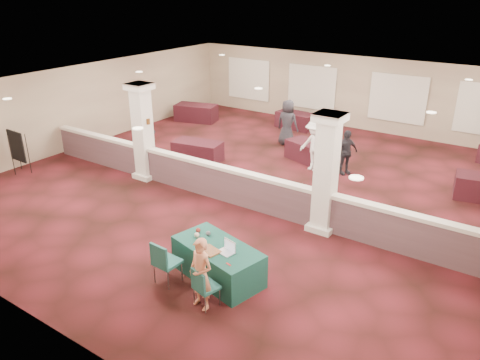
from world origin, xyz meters
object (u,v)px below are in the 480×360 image
Objects in this scene: far_table_back_left at (196,113)px; attendee_b at (314,146)px; attendee_a at (146,133)px; conf_chair_side at (164,260)px; far_table_front_center at (309,152)px; far_table_back_center at (296,120)px; near_table at (218,261)px; attendee_c at (345,152)px; easel_board at (17,147)px; far_table_front_left at (198,151)px; conf_chair_main at (203,285)px; woman at (201,274)px; attendee_d at (287,123)px.

attendee_b reaches higher than far_table_back_left.
attendee_b is (6.01, 2.06, 0.07)m from attendee_a.
conf_chair_side is 8.74m from far_table_front_center.
far_table_back_center is at bearing 124.23° from far_table_front_center.
near_table is 1.20× the size of far_table_front_center.
easel_board is at bearing 159.43° from attendee_c.
far_table_front_left is 4.29m from attendee_b.
attendee_c is (5.02, 1.80, 0.42)m from far_table_front_left.
far_table_back_center is at bearing 107.85° from conf_chair_side.
far_table_front_left is at bearing 144.14° from conf_chair_main.
conf_chair_side reaches higher than near_table.
easel_board is 0.84× the size of far_table_front_left.
far_table_back_left is at bearing 129.12° from conf_chair_side.
attendee_b is at bearing 112.33° from near_table.
conf_chair_main is 0.50× the size of attendee_b.
conf_chair_side is at bearing -59.79° from attendee_a.
woman reaches higher than far_table_back_center.
attendee_c reaches higher than woman.
conf_chair_main is 10.04m from easel_board.
conf_chair_main is 0.51× the size of far_table_back_center.
easel_board reaches higher than far_table_back_left.
far_table_back_center is at bearing 138.86° from attendee_b.
near_table is at bearing 109.56° from attendee_d.
far_table_front_left is 5.84m from far_table_back_center.
attendee_b is at bearing -19.67° from far_table_back_left.
far_table_front_left is 0.98× the size of attendee_b.
far_table_back_left is (-8.88, 10.77, -0.14)m from conf_chair_main.
attendee_c is at bearing 99.55° from woman.
far_table_front_left is (-5.41, 6.62, -0.42)m from woman.
attendee_c is (8.45, -2.36, 0.39)m from far_table_back_left.
attendee_a reaches higher than far_table_back_left.
easel_board is at bearing -130.18° from attendee_b.
attendee_a is (2.30, 3.86, -0.12)m from easel_board.
far_table_front_left is 1.07× the size of attendee_a.
far_table_back_center is 1.12× the size of attendee_c.
conf_chair_side is at bearing 178.83° from woman.
far_table_front_center is at bearing 42.65° from easel_board.
far_table_back_center is 0.95× the size of attendee_d.
attendee_c is (1.04, 0.29, -0.13)m from attendee_b.
woman is 8.56m from far_table_front_left.
attendee_a is at bearing 158.23° from near_table.
attendee_c reaches higher than near_table.
conf_chair_side is at bearing -73.64° from attendee_b.
woman is 13.95m from far_table_back_left.
attendee_b is (3.98, 1.51, 0.55)m from far_table_front_left.
attendee_b is (-0.28, 7.97, 0.30)m from conf_chair_side.
conf_chair_side is at bearing -75.35° from far_table_back_center.
conf_chair_side is 8.29m from attendee_c.
attendee_d is at bearing 61.55° from far_table_front_left.
easel_board is at bearing 169.80° from conf_chair_side.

